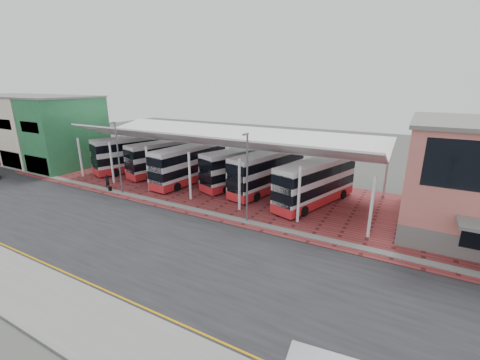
{
  "coord_description": "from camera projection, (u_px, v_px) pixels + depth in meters",
  "views": [
    {
      "loc": [
        14.42,
        -17.22,
        12.05
      ],
      "look_at": [
        0.5,
        7.73,
        3.36
      ],
      "focal_mm": 24.0,
      "sensor_mm": 36.0,
      "label": 1
    }
  ],
  "objects": [
    {
      "name": "ground",
      "position": [
        185.0,
        246.0,
        24.62
      ],
      "size": [
        140.0,
        140.0,
        0.0
      ],
      "primitive_type": "plane",
      "color": "#41433E"
    },
    {
      "name": "road",
      "position": [
        177.0,
        252.0,
        23.78
      ],
      "size": [
        120.0,
        14.0,
        0.02
      ],
      "primitive_type": "cube",
      "color": "black",
      "rests_on": "ground"
    },
    {
      "name": "forecourt",
      "position": [
        276.0,
        199.0,
        34.54
      ],
      "size": [
        72.0,
        16.0,
        0.06
      ],
      "primitive_type": "cube",
      "color": "maroon",
      "rests_on": "ground"
    },
    {
      "name": "sidewalk",
      "position": [
        79.0,
        317.0,
        17.08
      ],
      "size": [
        120.0,
        4.0,
        0.14
      ],
      "primitive_type": "cube",
      "color": "slate",
      "rests_on": "ground"
    },
    {
      "name": "north_kerb",
      "position": [
        227.0,
        217.0,
        29.78
      ],
      "size": [
        120.0,
        0.8,
        0.14
      ],
      "primitive_type": "cube",
      "color": "slate",
      "rests_on": "ground"
    },
    {
      "name": "yellow_line_near",
      "position": [
        110.0,
        297.0,
        18.76
      ],
      "size": [
        120.0,
        0.12,
        0.01
      ],
      "primitive_type": "cube",
      "color": "#BD8001",
      "rests_on": "road"
    },
    {
      "name": "yellow_line_far",
      "position": [
        114.0,
        294.0,
        19.01
      ],
      "size": [
        120.0,
        0.12,
        0.01
      ],
      "primitive_type": "cube",
      "color": "#BD8001",
      "rests_on": "road"
    },
    {
      "name": "canopy",
      "position": [
        217.0,
        139.0,
        37.37
      ],
      "size": [
        37.0,
        11.63,
        7.07
      ],
      "color": "white",
      "rests_on": "ground"
    },
    {
      "name": "shop_green",
      "position": [
        67.0,
        133.0,
        46.28
      ],
      "size": [
        6.4,
        10.2,
        10.22
      ],
      "color": "#2B7343",
      "rests_on": "ground"
    },
    {
      "name": "shop_cream",
      "position": [
        41.0,
        130.0,
        49.32
      ],
      "size": [
        6.4,
        10.2,
        10.22
      ],
      "color": "beige",
      "rests_on": "ground"
    },
    {
      "name": "shop_brick",
      "position": [
        17.0,
        127.0,
        52.35
      ],
      "size": [
        6.4,
        10.2,
        10.22
      ],
      "color": "brown",
      "rests_on": "ground"
    },
    {
      "name": "lamp_west",
      "position": [
        118.0,
        156.0,
        35.12
      ],
      "size": [
        0.16,
        0.9,
        8.07
      ],
      "color": "slate",
      "rests_on": "ground"
    },
    {
      "name": "lamp_east",
      "position": [
        247.0,
        176.0,
        27.66
      ],
      "size": [
        0.16,
        0.9,
        8.07
      ],
      "color": "slate",
      "rests_on": "ground"
    },
    {
      "name": "bus_0",
      "position": [
        137.0,
        153.0,
        45.42
      ],
      "size": [
        6.71,
        11.92,
        4.83
      ],
      "rotation": [
        0.0,
        0.0,
        -0.36
      ],
      "color": "silver",
      "rests_on": "forecourt"
    },
    {
      "name": "bus_1",
      "position": [
        166.0,
        157.0,
        43.69
      ],
      "size": [
        5.06,
        11.18,
        4.49
      ],
      "rotation": [
        0.0,
        0.0,
        -0.24
      ],
      "color": "silver",
      "rests_on": "forecourt"
    },
    {
      "name": "bus_2",
      "position": [
        190.0,
        164.0,
        39.85
      ],
      "size": [
        3.71,
        11.39,
        4.61
      ],
      "rotation": [
        0.0,
        0.0,
        -0.1
      ],
      "color": "silver",
      "rests_on": "forecourt"
    },
    {
      "name": "bus_3",
      "position": [
        241.0,
        167.0,
        38.57
      ],
      "size": [
        5.89,
        11.08,
        4.48
      ],
      "rotation": [
        0.0,
        0.0,
        -0.33
      ],
      "color": "silver",
      "rests_on": "forecourt"
    },
    {
      "name": "bus_4",
      "position": [
        268.0,
        172.0,
        36.51
      ],
      "size": [
        4.94,
        11.4,
        4.58
      ],
      "rotation": [
        0.0,
        0.0,
        -0.22
      ],
      "color": "silver",
      "rests_on": "forecourt"
    },
    {
      "name": "bus_5",
      "position": [
        316.0,
        183.0,
        32.57
      ],
      "size": [
        5.72,
        11.23,
        4.52
      ],
      "rotation": [
        0.0,
        0.0,
        -0.31
      ],
      "color": "silver",
      "rests_on": "forecourt"
    },
    {
      "name": "pedestrian",
      "position": [
        108.0,
        182.0,
        37.75
      ],
      "size": [
        0.42,
        0.62,
        1.67
      ],
      "primitive_type": "imported",
      "rotation": [
        0.0,
        0.0,
        1.61
      ],
      "color": "black",
      "rests_on": "forecourt"
    },
    {
      "name": "suitcase",
      "position": [
        110.0,
        189.0,
        36.83
      ],
      "size": [
        0.34,
        0.24,
        0.58
      ],
      "primitive_type": "cube",
      "color": "black",
      "rests_on": "forecourt"
    }
  ]
}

